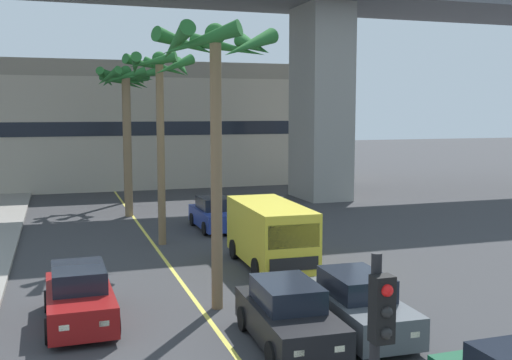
{
  "coord_description": "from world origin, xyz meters",
  "views": [
    {
      "loc": [
        -3.87,
        2.13,
        5.78
      ],
      "look_at": [
        0.0,
        14.0,
        4.36
      ],
      "focal_mm": 43.12,
      "sensor_mm": 36.0,
      "label": 1
    }
  ],
  "objects": [
    {
      "name": "palm_tree_far_median",
      "position": [
        0.48,
        19.12,
        6.8
      ],
      "size": [
        3.55,
        3.63,
        8.2
      ],
      "color": "brown",
      "rests_on": "ground"
    },
    {
      "name": "car_queue_fourth",
      "position": [
        3.46,
        16.08,
        0.72
      ],
      "size": [
        1.94,
        4.15,
        1.56
      ],
      "color": "#4C5156",
      "rests_on": "ground"
    },
    {
      "name": "delivery_van",
      "position": [
        3.54,
        23.17,
        1.29
      ],
      "size": [
        2.27,
        5.3,
        2.36
      ],
      "color": "yellow",
      "rests_on": "ground"
    },
    {
      "name": "car_queue_third",
      "position": [
        1.44,
        15.86,
        0.72
      ],
      "size": [
        1.95,
        4.16,
        1.56
      ],
      "color": "black",
      "rests_on": "ground"
    },
    {
      "name": "palm_tree_mid_median",
      "position": [
        0.32,
        41.27,
        6.9
      ],
      "size": [
        3.18,
        3.19,
        8.16
      ],
      "color": "brown",
      "rests_on": "ground"
    },
    {
      "name": "palm_tree_farthest_median",
      "position": [
        -0.19,
        35.95,
        6.43
      ],
      "size": [
        3.36,
        3.44,
        8.16
      ],
      "color": "brown",
      "rests_on": "ground"
    },
    {
      "name": "car_queue_front",
      "position": [
        3.38,
        30.88,
        0.72
      ],
      "size": [
        1.88,
        4.13,
        1.56
      ],
      "color": "navy",
      "rests_on": "ground"
    },
    {
      "name": "pier_building_backdrop",
      "position": [
        0.0,
        50.67,
        4.61
      ],
      "size": [
        35.52,
        8.04,
        9.34
      ],
      "color": "#BCB29E",
      "rests_on": "ground"
    },
    {
      "name": "car_queue_fifth",
      "position": [
        -3.41,
        19.05,
        0.72
      ],
      "size": [
        1.89,
        4.13,
        1.56
      ],
      "color": "maroon",
      "rests_on": "ground"
    },
    {
      "name": "lane_stripe_center",
      "position": [
        0.0,
        24.0,
        0.0
      ],
      "size": [
        0.14,
        56.0,
        0.01
      ],
      "primitive_type": "cube",
      "color": "#DBCC4C",
      "rests_on": "ground"
    },
    {
      "name": "palm_tree_near_median",
      "position": [
        0.36,
        28.27,
        6.72
      ],
      "size": [
        2.97,
        3.11,
        8.24
      ],
      "color": "brown",
      "rests_on": "ground"
    }
  ]
}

